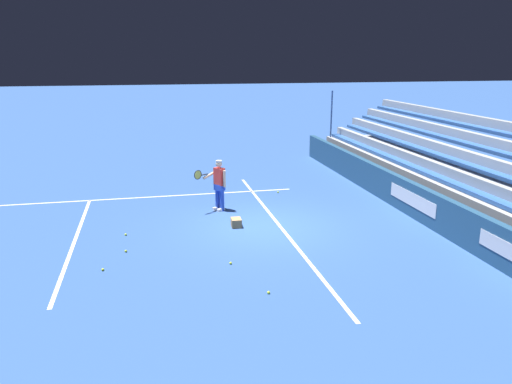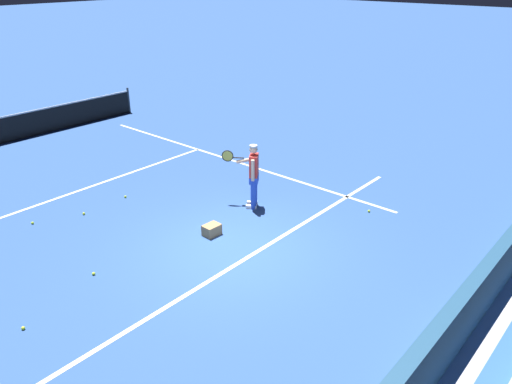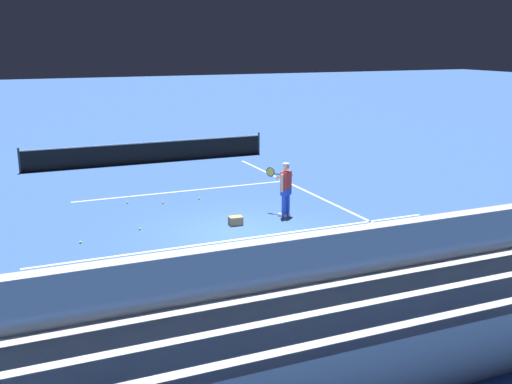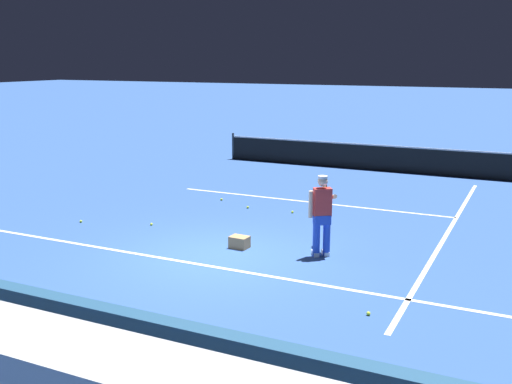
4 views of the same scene
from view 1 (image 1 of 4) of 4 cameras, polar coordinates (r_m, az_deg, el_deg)
ground_plane at (r=15.31m, az=0.87°, el=-3.96°), size 160.00×160.00×0.00m
court_baseline_white at (r=15.42m, az=2.68°, el=-3.82°), size 12.00×0.10×0.01m
court_sideline_white at (r=18.88m, az=-13.96°, el=-0.67°), size 0.10×12.00×0.01m
court_service_line_white at (r=15.10m, az=-19.98°, el=-5.18°), size 8.22×0.10×0.01m
back_wall_sponsor_board at (r=16.93m, az=17.54°, el=-0.84°), size 20.61×0.25×1.10m
bleacher_stand at (r=18.08m, az=23.73°, el=0.26°), size 19.58×3.20×3.40m
tennis_player at (r=16.71m, az=-4.28°, el=0.85°), size 0.59×1.06×1.71m
ball_box_cardboard at (r=15.27m, az=-2.28°, el=-3.51°), size 0.42×0.32×0.26m
tennis_ball_toward_net at (r=12.81m, az=-17.11°, el=-8.47°), size 0.07×0.07×0.07m
tennis_ball_on_baseline at (r=12.63m, az=-2.92°, el=-8.12°), size 0.07×0.07×0.07m
tennis_ball_by_box at (r=13.80m, az=-14.66°, el=-6.55°), size 0.07×0.07×0.07m
tennis_ball_near_player at (r=19.03m, az=2.53°, el=-0.01°), size 0.07×0.07×0.07m
tennis_ball_far_right at (r=11.16m, az=1.45°, el=-11.40°), size 0.07×0.07×0.07m
tennis_ball_far_left at (r=15.03m, az=-14.67°, el=-4.72°), size 0.07×0.07×0.07m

